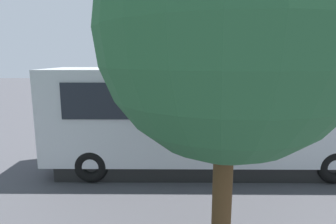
{
  "coord_description": "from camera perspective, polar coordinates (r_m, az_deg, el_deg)",
  "views": [
    {
      "loc": [
        0.47,
        13.53,
        3.56
      ],
      "look_at": [
        -0.05,
        0.44,
        1.1
      ],
      "focal_mm": 30.69,
      "sensor_mm": 36.0,
      "label": 1
    }
  ],
  "objects": [
    {
      "name": "bay_line_e",
      "position": [
        15.98,
        -19.56,
        -2.85
      ],
      "size": [
        0.15,
        3.83,
        0.01
      ],
      "color": "white",
      "rests_on": "ground_plane"
    },
    {
      "name": "spectator_left",
      "position": [
        11.96,
        7.43,
        -1.53
      ],
      "size": [
        0.58,
        0.35,
        1.77
      ],
      "color": "#473823",
      "rests_on": "ground_plane"
    },
    {
      "name": "bay_line_a",
      "position": [
        16.89,
        23.17,
        -2.4
      ],
      "size": [
        0.16,
        4.88,
        0.01
      ],
      "color": "white",
      "rests_on": "ground_plane"
    },
    {
      "name": "spectator_centre",
      "position": [
        11.94,
        2.07,
        -1.35
      ],
      "size": [
        0.58,
        0.34,
        1.8
      ],
      "color": "black",
      "rests_on": "ground_plane"
    },
    {
      "name": "tour_bus",
      "position": [
        9.25,
        7.9,
        -1.42
      ],
      "size": [
        10.08,
        2.99,
        3.25
      ],
      "color": "#B7BABF",
      "rests_on": "ground_plane"
    },
    {
      "name": "bay_line_c",
      "position": [
        15.31,
        2.42,
        -2.81
      ],
      "size": [
        0.16,
        4.99,
        0.01
      ],
      "color": "white",
      "rests_on": "ground_plane"
    },
    {
      "name": "stunt_motorcycle",
      "position": [
        15.35,
        -11.59,
        0.82
      ],
      "size": [
        1.83,
        1.21,
        1.68
      ],
      "color": "black",
      "rests_on": "ground_plane"
    },
    {
      "name": "parked_motorcycle_silver",
      "position": [
        11.92,
        15.68,
        -4.73
      ],
      "size": [
        2.04,
        0.66,
        0.99
      ],
      "color": "black",
      "rests_on": "ground_plane"
    },
    {
      "name": "spectator_far_left",
      "position": [
        12.34,
        13.1,
        -1.18
      ],
      "size": [
        0.58,
        0.37,
        1.82
      ],
      "color": "black",
      "rests_on": "ground_plane"
    },
    {
      "name": "traffic_cone",
      "position": [
        15.51,
        -5.85,
        -1.53
      ],
      "size": [
        0.34,
        0.34,
        0.63
      ],
      "color": "orange",
      "rests_on": "ground_plane"
    },
    {
      "name": "ground_plane",
      "position": [
        14.0,
        -0.29,
        -4.1
      ],
      "size": [
        80.0,
        80.0,
        0.0
      ],
      "primitive_type": "plane",
      "color": "#424247"
    },
    {
      "name": "tree_centre",
      "position": [
        4.48,
        12.03,
        19.15
      ],
      "size": [
        3.9,
        3.9,
        6.48
      ],
      "color": "#51381E",
      "rests_on": "ground_plane"
    },
    {
      "name": "bay_line_b",
      "position": [
        15.84,
        13.31,
        -2.64
      ],
      "size": [
        0.16,
        4.71,
        0.01
      ],
      "color": "white",
      "rests_on": "ground_plane"
    },
    {
      "name": "bay_line_d",
      "position": [
        15.36,
        -8.81,
        -2.88
      ],
      "size": [
        0.15,
        3.65,
        0.01
      ],
      "color": "white",
      "rests_on": "ground_plane"
    }
  ]
}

